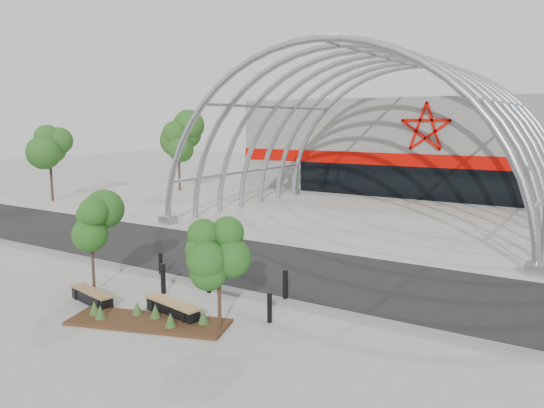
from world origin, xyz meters
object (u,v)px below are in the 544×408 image
Objects in this scene: bench_0 at (92,297)px; bench_1 at (173,309)px; bollard_2 at (209,279)px; street_tree_0 at (91,227)px; street_tree_1 at (219,254)px.

bench_0 is 3.22m from bench_1.
bench_1 is 2.36× the size of bollard_2.
bollard_2 is (3.59, 2.17, -1.91)m from street_tree_0.
street_tree_0 is 6.13m from street_tree_1.
bench_0 is (-5.14, -0.46, -2.12)m from street_tree_1.
bench_1 is (-1.98, 0.11, -2.11)m from street_tree_1.
street_tree_1 is at bearing -45.61° from bollard_2.
street_tree_1 is at bearing 5.12° from bench_0.
bollard_2 is at bearing 134.39° from street_tree_1.
bollard_2 is at bearing 49.28° from bench_0.
street_tree_1 reaches higher than bench_1.
street_tree_0 is 4.60m from bollard_2.
street_tree_0 is at bearing -148.85° from bollard_2.
bollard_2 is (-0.55, 2.47, 0.26)m from bench_1.
street_tree_1 is 3.26× the size of bollard_2.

